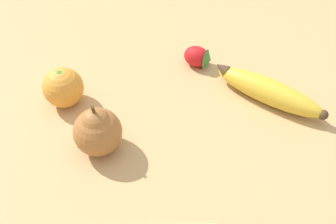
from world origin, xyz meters
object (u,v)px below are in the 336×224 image
object	(u,v)px
banana	(268,91)
strawberry	(198,57)
pear	(97,130)
orange	(63,87)

from	to	relation	value
banana	strawberry	xyz separation A→B (m)	(-0.15, -0.03, -0.00)
banana	pear	world-z (taller)	pear
banana	strawberry	size ratio (longest dim) A/B	3.22
strawberry	banana	bearing A→B (deg)	-15.86
orange	pear	size ratio (longest dim) A/B	0.74
orange	pear	world-z (taller)	pear
pear	strawberry	world-z (taller)	pear
banana	orange	distance (m)	0.35
banana	orange	bearing A→B (deg)	35.58
orange	strawberry	xyz separation A→B (m)	(0.07, 0.25, -0.02)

